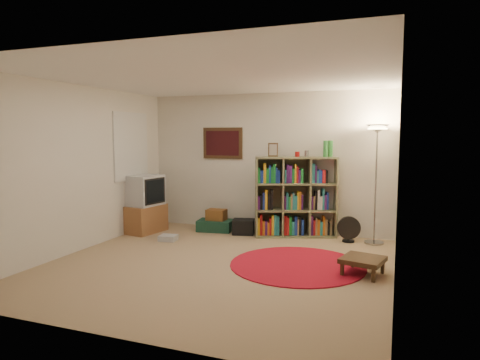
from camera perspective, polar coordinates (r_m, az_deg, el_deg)
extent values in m
cube|color=#987A59|center=(5.92, -2.98, -11.28)|extent=(4.50, 4.50, 0.02)
cube|color=white|center=(5.71, -3.12, 13.65)|extent=(4.50, 4.50, 0.02)
cube|color=beige|center=(7.80, 3.55, 2.32)|extent=(4.50, 0.02, 2.50)
cube|color=beige|center=(3.73, -16.97, -1.96)|extent=(4.50, 0.02, 2.50)
cube|color=beige|center=(6.89, -20.58, 1.46)|extent=(0.02, 4.50, 2.50)
cube|color=beige|center=(5.22, 20.39, 0.13)|extent=(0.02, 4.50, 2.50)
cube|color=#332011|center=(8.04, -2.32, 4.93)|extent=(0.78, 0.04, 0.58)
cube|color=#410D12|center=(8.02, -2.38, 4.93)|extent=(0.66, 0.01, 0.46)
cube|color=white|center=(7.89, -14.32, 4.37)|extent=(0.03, 1.00, 1.20)
cube|color=beige|center=(7.46, 17.24, 1.51)|extent=(0.08, 0.01, 0.12)
cube|color=#6B6B47|center=(7.57, 7.35, -7.29)|extent=(1.43, 0.85, 0.03)
cube|color=#6B6B47|center=(7.38, 7.49, 2.97)|extent=(1.43, 0.85, 0.03)
cube|color=#6B6B47|center=(7.39, 2.21, -2.24)|extent=(0.16, 0.38, 1.38)
cube|color=#6B6B47|center=(7.56, 12.50, -2.19)|extent=(0.16, 0.38, 1.38)
cube|color=#6B6B47|center=(7.63, 7.24, -2.03)|extent=(1.30, 0.50, 1.38)
cube|color=#6B6B47|center=(7.42, 5.65, -2.23)|extent=(0.16, 0.36, 1.32)
cube|color=#6B6B47|center=(7.48, 9.17, -2.22)|extent=(0.16, 0.36, 1.32)
cube|color=#6B6B47|center=(7.48, 7.39, -3.97)|extent=(1.37, 0.81, 0.03)
cube|color=#6B6B47|center=(7.42, 7.44, -0.47)|extent=(1.37, 0.81, 0.03)
cube|color=gold|center=(7.44, 2.48, -6.15)|extent=(0.09, 0.16, 0.30)
cube|color=#A6171A|center=(7.44, 2.83, -5.95)|extent=(0.09, 0.16, 0.35)
cube|color=#BE5B17|center=(7.45, 3.16, -6.37)|extent=(0.09, 0.16, 0.24)
cube|color=#46175F|center=(7.45, 3.49, -6.37)|extent=(0.09, 0.16, 0.24)
cube|color=#BE5B17|center=(7.46, 3.78, -6.44)|extent=(0.08, 0.16, 0.22)
cube|color=#A6171A|center=(7.45, 4.06, -6.16)|extent=(0.08, 0.16, 0.29)
cube|color=gold|center=(7.45, 4.36, -5.97)|extent=(0.09, 0.16, 0.34)
cube|color=teal|center=(7.45, 4.69, -5.93)|extent=(0.09, 0.16, 0.35)
cube|color=teal|center=(7.46, 5.04, -6.04)|extent=(0.09, 0.16, 0.32)
cube|color=#46175F|center=(7.37, 2.50, -3.05)|extent=(0.10, 0.16, 0.22)
cube|color=black|center=(7.37, 2.86, -2.96)|extent=(0.09, 0.16, 0.24)
cube|color=navy|center=(7.37, 3.18, -2.80)|extent=(0.09, 0.16, 0.29)
cube|color=gold|center=(7.36, 3.49, -2.63)|extent=(0.09, 0.16, 0.33)
cube|color=black|center=(7.37, 3.84, -2.93)|extent=(0.10, 0.16, 0.25)
cube|color=black|center=(7.37, 4.22, -2.59)|extent=(0.10, 0.16, 0.34)
cube|color=#17772D|center=(7.31, 2.52, 0.60)|extent=(0.10, 0.16, 0.27)
cube|color=navy|center=(7.31, 2.92, 0.42)|extent=(0.10, 0.17, 0.23)
cube|color=gold|center=(7.31, 3.30, 0.87)|extent=(0.09, 0.16, 0.34)
cube|color=#17772D|center=(7.32, 3.67, 0.55)|extent=(0.10, 0.16, 0.26)
cube|color=navy|center=(7.32, 3.98, 0.76)|extent=(0.08, 0.16, 0.31)
cube|color=#17772D|center=(7.32, 4.22, 0.64)|extent=(0.08, 0.16, 0.28)
cube|color=#17772D|center=(7.32, 4.54, 0.84)|extent=(0.10, 0.16, 0.33)
cube|color=navy|center=(7.33, 4.85, 0.60)|extent=(0.08, 0.16, 0.27)
cube|color=navy|center=(7.33, 5.14, 0.43)|extent=(0.09, 0.16, 0.23)
cube|color=#A6171A|center=(7.47, 6.02, -5.98)|extent=(0.09, 0.16, 0.34)
cube|color=#A6171A|center=(7.48, 6.36, -6.08)|extent=(0.09, 0.16, 0.31)
cube|color=#17772D|center=(7.48, 6.71, -6.05)|extent=(0.10, 0.16, 0.32)
cube|color=teal|center=(7.50, 7.06, -6.33)|extent=(0.09, 0.16, 0.24)
cube|color=navy|center=(7.49, 7.41, -6.03)|extent=(0.10, 0.16, 0.32)
cube|color=olive|center=(7.50, 7.70, -6.16)|extent=(0.08, 0.16, 0.28)
cube|color=black|center=(7.50, 7.96, -6.03)|extent=(0.09, 0.16, 0.32)
cube|color=navy|center=(7.51, 8.28, -6.21)|extent=(0.09, 0.16, 0.27)
cube|color=#46175F|center=(7.40, 6.01, -2.98)|extent=(0.08, 0.16, 0.24)
cube|color=teal|center=(7.40, 6.28, -2.78)|extent=(0.08, 0.16, 0.29)
cube|color=#17772D|center=(7.41, 6.56, -3.03)|extent=(0.09, 0.16, 0.22)
cube|color=olive|center=(7.41, 6.83, -2.88)|extent=(0.08, 0.16, 0.26)
cube|color=teal|center=(7.41, 7.08, -2.78)|extent=(0.08, 0.16, 0.29)
cube|color=teal|center=(7.42, 7.39, -2.98)|extent=(0.10, 0.16, 0.23)
cube|color=gold|center=(7.42, 7.71, -2.69)|extent=(0.08, 0.16, 0.31)
cube|color=#BE5B17|center=(7.42, 7.97, -2.71)|extent=(0.08, 0.16, 0.31)
cube|color=#46175F|center=(7.43, 8.22, -2.91)|extent=(0.08, 0.16, 0.25)
cube|color=teal|center=(7.34, 6.04, 0.46)|extent=(0.08, 0.16, 0.24)
cube|color=#46175F|center=(7.34, 6.34, 0.81)|extent=(0.09, 0.16, 0.33)
cube|color=#46175F|center=(7.35, 6.70, 0.74)|extent=(0.10, 0.16, 0.31)
cube|color=#17772D|center=(7.36, 7.06, 0.54)|extent=(0.09, 0.16, 0.26)
cube|color=gold|center=(7.36, 7.34, 0.83)|extent=(0.08, 0.16, 0.33)
cube|color=#A6171A|center=(7.36, 7.59, 0.69)|extent=(0.08, 0.16, 0.30)
cube|color=#46175F|center=(7.37, 7.87, 0.46)|extent=(0.09, 0.16, 0.24)
cube|color=#17772D|center=(7.38, 8.21, 0.53)|extent=(0.10, 0.16, 0.26)
cube|color=#46175F|center=(7.53, 9.51, -5.93)|extent=(0.09, 0.16, 0.34)
cube|color=#A6171A|center=(7.55, 9.79, -6.21)|extent=(0.09, 0.16, 0.26)
cube|color=olive|center=(7.55, 10.06, -6.07)|extent=(0.08, 0.16, 0.30)
cube|color=#BE5B17|center=(7.56, 10.35, -6.17)|extent=(0.10, 0.16, 0.27)
cube|color=teal|center=(7.57, 10.70, -6.29)|extent=(0.10, 0.16, 0.23)
cube|color=#BE5B17|center=(7.57, 11.04, -5.94)|extent=(0.09, 0.16, 0.33)
cube|color=olive|center=(7.58, 11.34, -6.12)|extent=(0.09, 0.16, 0.28)
cube|color=black|center=(7.60, 11.64, -6.33)|extent=(0.09, 0.16, 0.22)
cube|color=olive|center=(7.60, 11.93, -6.19)|extent=(0.08, 0.16, 0.25)
cube|color=#46175F|center=(7.46, 9.54, -3.00)|extent=(0.08, 0.16, 0.23)
cube|color=olive|center=(7.47, 9.78, -2.98)|extent=(0.08, 0.16, 0.23)
cube|color=black|center=(7.47, 10.04, -2.65)|extent=(0.09, 0.16, 0.32)
cube|color=silver|center=(7.47, 10.35, -2.56)|extent=(0.09, 0.16, 0.34)
cube|color=silver|center=(7.49, 10.66, -2.99)|extent=(0.09, 0.16, 0.23)
cube|color=teal|center=(7.48, 10.97, -2.50)|extent=(0.08, 0.16, 0.35)
cube|color=#46175F|center=(7.50, 11.24, -2.87)|extent=(0.09, 0.16, 0.26)
cube|color=navy|center=(7.50, 11.52, -2.73)|extent=(0.08, 0.16, 0.29)
cube|color=teal|center=(7.40, 9.68, 0.86)|extent=(0.10, 0.16, 0.34)
cube|color=#46175F|center=(7.41, 10.00, 0.75)|extent=(0.08, 0.16, 0.32)
cube|color=teal|center=(7.42, 10.22, 0.38)|extent=(0.08, 0.16, 0.22)
cube|color=navy|center=(7.42, 10.46, 0.46)|extent=(0.08, 0.16, 0.24)
cube|color=navy|center=(7.43, 10.71, 0.42)|extent=(0.08, 0.16, 0.23)
cube|color=#A6171A|center=(7.44, 11.03, 0.43)|extent=(0.10, 0.17, 0.23)
cube|color=black|center=(7.45, 11.39, 0.43)|extent=(0.09, 0.16, 0.23)
cube|color=#332011|center=(7.35, 4.42, 4.03)|extent=(0.16, 0.08, 0.24)
cube|color=gray|center=(7.34, 4.43, 4.03)|extent=(0.12, 0.05, 0.19)
cylinder|color=#9A100E|center=(7.38, 7.65, 3.43)|extent=(0.10, 0.10, 0.09)
cylinder|color=#9B9C9F|center=(7.40, 8.86, 3.50)|extent=(0.09, 0.09, 0.11)
cylinder|color=green|center=(7.41, 11.33, 4.10)|extent=(0.10, 0.10, 0.28)
cylinder|color=green|center=(7.50, 11.97, 4.11)|extent=(0.10, 0.10, 0.28)
cylinder|color=#9B9C9F|center=(7.33, 17.41, -7.96)|extent=(0.39, 0.39, 0.03)
cylinder|color=#9B9C9F|center=(7.17, 17.64, -0.90)|extent=(0.03, 0.03, 1.78)
cone|color=#9B9C9F|center=(7.12, 17.88, 6.49)|extent=(0.47, 0.47, 0.14)
cylinder|color=#FFD88C|center=(7.12, 17.88, 6.53)|extent=(0.38, 0.38, 0.02)
cylinder|color=black|center=(7.32, 14.24, -7.87)|extent=(0.24, 0.24, 0.03)
cylinder|color=black|center=(7.30, 14.26, -7.16)|extent=(0.05, 0.05, 0.15)
cylinder|color=black|center=(7.25, 14.31, -6.19)|extent=(0.38, 0.16, 0.37)
cube|color=brown|center=(7.95, -12.56, -5.04)|extent=(0.61, 0.78, 0.49)
cube|color=#B6B7BC|center=(7.87, -12.64, -1.33)|extent=(0.59, 0.67, 0.54)
cube|color=black|center=(7.70, -11.26, -1.46)|extent=(0.10, 0.51, 0.45)
cube|color=black|center=(7.70, -11.24, -1.46)|extent=(0.09, 0.45, 0.39)
cube|color=#B6B7BC|center=(7.28, -9.56, -7.62)|extent=(0.30, 0.26, 0.09)
cube|color=#123325|center=(7.90, -3.34, -6.06)|extent=(0.67, 0.49, 0.20)
cube|color=brown|center=(7.87, -3.16, -4.64)|extent=(0.34, 0.25, 0.20)
cube|color=black|center=(7.63, 0.46, -6.25)|extent=(0.44, 0.39, 0.26)
cylinder|color=white|center=(7.67, 5.42, -6.31)|extent=(0.14, 0.14, 0.23)
cylinder|color=maroon|center=(5.93, 7.64, -11.14)|extent=(1.82, 1.82, 0.02)
cube|color=#332011|center=(5.66, 16.06, -10.18)|extent=(0.59, 0.59, 0.06)
cube|color=#332011|center=(5.57, 13.46, -11.51)|extent=(0.05, 0.05, 0.18)
cube|color=#332011|center=(5.46, 17.38, -12.00)|extent=(0.05, 0.05, 0.18)
cube|color=#332011|center=(5.92, 14.80, -10.49)|extent=(0.05, 0.05, 0.18)
cube|color=#332011|center=(5.82, 18.49, -10.91)|extent=(0.05, 0.05, 0.18)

